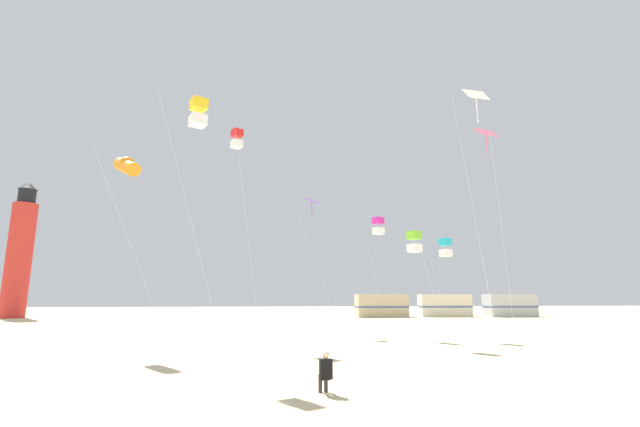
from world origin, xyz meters
The scene contains 14 objects.
kite_flyer_standing centered at (-0.19, 6.05, 0.61)m, with size 0.37×0.53×1.16m.
kite_box_lime centered at (5.85, 16.43, 5.54)m, with size 1.96×1.96×6.12m.
kite_diamond_white centered at (6.20, 9.02, 10.12)m, with size 1.54×1.54×10.79m.
kite_box_scarlet centered at (-4.19, 19.11, 12.09)m, with size 2.17×2.17×12.69m.
kite_box_gold centered at (-4.88, 10.51, 9.97)m, with size 2.88×2.16×10.56m.
kite_diamond_rainbow centered at (8.14, 12.04, 9.79)m, with size 1.22×1.22×10.43m.
kite_tube_orange centered at (-9.34, 15.71, 9.18)m, with size 3.93×4.13×9.89m.
kite_box_magenta centered at (5.13, 21.78, 7.26)m, with size 1.44×1.44×7.84m.
kite_box_cyan centered at (9.04, 20.05, 5.65)m, with size 1.63×1.63×6.23m.
kite_diamond_violet centered at (0.89, 24.64, 9.15)m, with size 3.41×2.45×9.77m.
lighthouse_distant centered at (-33.24, 49.91, 7.84)m, with size 2.80×2.80×16.80m.
rv_van_tan centered at (11.44, 47.72, 1.39)m, with size 6.56×2.68×2.80m.
rv_van_cream centered at (19.83, 48.30, 1.39)m, with size 6.55×2.68×2.80m.
rv_van_silver centered at (28.07, 47.30, 1.39)m, with size 6.58×2.75×2.80m.
Camera 1 is at (-1.54, -6.34, 2.67)m, focal length 24.19 mm.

